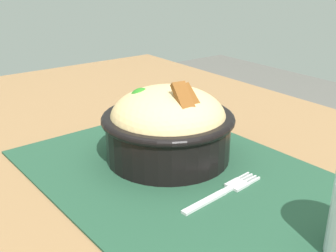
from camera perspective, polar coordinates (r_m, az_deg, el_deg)
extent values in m
cube|color=olive|center=(0.60, -0.17, -7.73)|extent=(1.38, 0.87, 0.03)
cylinder|color=brown|center=(1.41, -3.19, -5.77)|extent=(0.04, 0.04, 0.68)
cube|color=#1E422D|center=(0.58, 1.77, -6.81)|extent=(0.48, 0.35, 0.00)
cylinder|color=black|center=(0.61, 0.00, -1.38)|extent=(0.18, 0.18, 0.07)
torus|color=black|center=(0.60, 0.00, 1.10)|extent=(0.20, 0.20, 0.01)
ellipsoid|color=tan|center=(0.60, 0.00, 1.19)|extent=(0.21, 0.21, 0.09)
sphere|color=#256F1D|center=(0.60, -4.02, 3.54)|extent=(0.04, 0.04, 0.04)
cylinder|color=orange|center=(0.60, -0.74, 3.16)|extent=(0.02, 0.02, 0.01)
cylinder|color=orange|center=(0.57, 2.99, 2.22)|extent=(0.03, 0.02, 0.01)
cube|color=brown|center=(0.55, 2.42, 3.22)|extent=(0.05, 0.03, 0.05)
cube|color=brown|center=(0.56, 3.28, 3.26)|extent=(0.05, 0.02, 0.05)
cube|color=beige|center=(0.51, 5.12, -10.38)|extent=(0.02, 0.07, 0.00)
cube|color=beige|center=(0.54, 8.22, -8.69)|extent=(0.01, 0.01, 0.00)
cube|color=beige|center=(0.55, 9.48, -7.99)|extent=(0.02, 0.03, 0.00)
cube|color=beige|center=(0.57, 11.78, -7.41)|extent=(0.00, 0.02, 0.00)
cube|color=beige|center=(0.57, 11.30, -7.21)|extent=(0.00, 0.02, 0.00)
cube|color=beige|center=(0.57, 10.80, -7.00)|extent=(0.00, 0.02, 0.00)
cube|color=beige|center=(0.58, 10.33, -6.81)|extent=(0.00, 0.02, 0.00)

